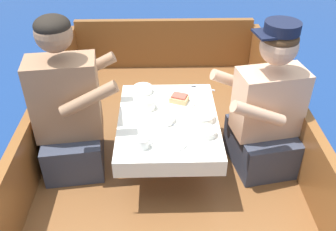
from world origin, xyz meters
TOP-DOWN VIEW (x-y plane):
  - ground_plane at (0.00, 0.00)m, footprint 60.00×60.00m
  - boat_deck at (0.00, 0.00)m, footprint 1.76×3.09m
  - gunwale_port at (-0.85, 0.00)m, footprint 0.06×3.09m
  - gunwale_starboard at (0.85, 0.00)m, footprint 0.06×3.09m
  - bow_coaming at (0.00, 1.51)m, footprint 1.64×0.06m
  - cockpit_table at (0.00, 0.10)m, footprint 0.61×0.81m
  - person_port at (-0.61, 0.12)m, footprint 0.56×0.49m
  - person_starboard at (0.61, 0.11)m, footprint 0.57×0.52m
  - plate_sandwich at (0.08, 0.27)m, footprint 0.21×0.21m
  - plate_bread at (0.02, -0.14)m, footprint 0.17×0.17m
  - sandwich at (0.08, 0.27)m, footprint 0.13×0.12m
  - bowl_port_near at (-0.02, 0.07)m, footprint 0.13×0.13m
  - bowl_starboard_near at (0.22, -0.07)m, footprint 0.11×0.11m
  - bowl_center_far at (-0.16, 0.41)m, footprint 0.13×0.13m
  - bowl_port_far at (0.22, 0.08)m, footprint 0.14×0.14m
  - coffee_cup_port at (-0.14, -0.18)m, footprint 0.10×0.07m
  - coffee_cup_starboard at (-0.12, 0.21)m, footprint 0.11×0.08m
  - utensil_fork_starboard at (0.15, 0.04)m, footprint 0.17×0.04m
  - utensil_knife_port at (-0.19, 0.10)m, footprint 0.08×0.16m
  - utensil_fork_port at (0.23, 0.45)m, footprint 0.17×0.08m
  - utensil_spoon_starboard at (0.03, 0.03)m, footprint 0.17×0.07m
  - utensil_spoon_port at (0.15, -0.07)m, footprint 0.11×0.15m
  - utensil_knife_starboard at (0.08, -0.24)m, footprint 0.17×0.03m

SIDE VIEW (x-z plane):
  - ground_plane at x=0.00m, z-range 0.00..0.00m
  - boat_deck at x=0.00m, z-range 0.00..0.32m
  - gunwale_port at x=-0.85m, z-range 0.32..0.73m
  - gunwale_starboard at x=0.85m, z-range 0.32..0.73m
  - bow_coaming at x=0.00m, z-range 0.32..0.79m
  - cockpit_table at x=0.00m, z-range 0.47..0.85m
  - utensil_fork_starboard at x=0.15m, z-range 0.70..0.70m
  - utensil_knife_port at x=-0.19m, z-range 0.70..0.70m
  - utensil_fork_port at x=0.23m, z-range 0.70..0.70m
  - utensil_knife_starboard at x=0.08m, z-range 0.70..0.70m
  - utensil_spoon_starboard at x=0.03m, z-range 0.70..0.70m
  - utensil_spoon_port at x=0.15m, z-range 0.70..0.70m
  - plate_sandwich at x=0.08m, z-range 0.70..0.71m
  - plate_bread at x=0.02m, z-range 0.70..0.71m
  - bowl_port_near at x=-0.02m, z-range 0.70..0.74m
  - bowl_starboard_near at x=0.22m, z-range 0.70..0.74m
  - bowl_center_far at x=-0.16m, z-range 0.70..0.74m
  - bowl_port_far at x=0.22m, z-range 0.70..0.74m
  - person_starboard at x=0.61m, z-range 0.23..1.21m
  - coffee_cup_port at x=-0.14m, z-range 0.70..0.76m
  - sandwich at x=0.08m, z-range 0.71..0.75m
  - coffee_cup_starboard at x=-0.12m, z-range 0.70..0.76m
  - person_port at x=-0.61m, z-range 0.23..1.25m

